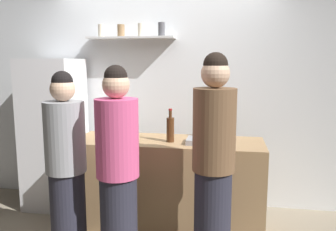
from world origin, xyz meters
name	(u,v)px	position (x,y,z in m)	size (l,w,h in m)	color
back_wall_assembly	(165,94)	(0.00, 1.25, 1.30)	(4.80, 0.32, 2.60)	white
refrigerator	(54,134)	(-1.23, 0.85, 0.86)	(0.61, 0.60, 1.71)	white
counter	(168,184)	(0.16, 0.54, 0.45)	(1.88, 0.62, 0.91)	#9E7A51
baking_pan	(205,141)	(0.53, 0.46, 0.93)	(0.34, 0.24, 0.05)	gray
utensil_holder	(114,136)	(-0.35, 0.39, 0.96)	(0.11, 0.11, 0.22)	#B2B2B7
wine_bottle_amber_glass	(170,129)	(0.19, 0.48, 1.03)	(0.08, 0.08, 0.33)	#472814
wine_bottle_green_glass	(128,126)	(-0.26, 0.57, 1.03)	(0.08, 0.08, 0.32)	#19471E
water_bottle_plastic	(211,128)	(0.58, 0.72, 1.01)	(0.09, 0.09, 0.23)	silver
person_brown_jacket	(213,164)	(0.64, -0.10, 0.88)	(0.34, 0.34, 1.75)	#262633
person_pink_top	(118,171)	(-0.11, -0.24, 0.82)	(0.34, 0.34, 1.66)	#262633
person_grey_hoodie	(66,168)	(-0.60, -0.13, 0.79)	(0.34, 0.34, 1.61)	#262633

